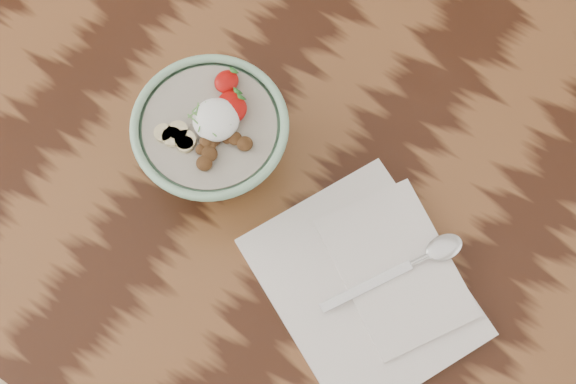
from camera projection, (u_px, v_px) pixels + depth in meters
The scene contains 4 objects.
table at pixel (236, 139), 118.60cm from camera, with size 160.00×90.00×75.00cm.
breakfast_bowl at pixel (213, 138), 101.36cm from camera, with size 19.51×19.51×13.19cm.
napkin at pixel (371, 283), 101.25cm from camera, with size 34.09×31.58×1.68cm.
spoon at pixel (425, 257), 100.90cm from camera, with size 11.92×18.53×1.05cm.
Camera 1 is at (32.41, -34.28, 175.08)cm, focal length 50.00 mm.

